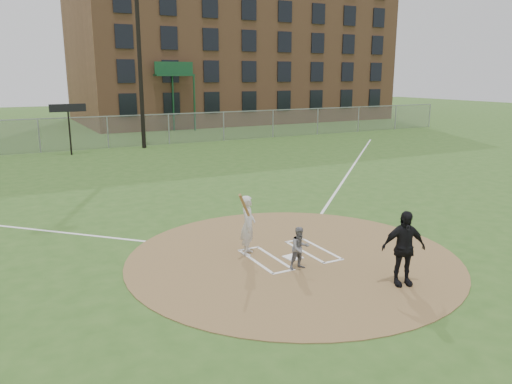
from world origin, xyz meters
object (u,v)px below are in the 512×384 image
umpire (403,248)px  batter_at_plate (248,225)px  catcher (300,248)px  home_plate (293,257)px

umpire → batter_at_plate: (-2.13, 3.29, -0.06)m
catcher → batter_at_plate: size_ratio=0.58×
umpire → home_plate: bearing=136.3°
umpire → batter_at_plate: 3.92m
home_plate → catcher: 0.89m
catcher → umpire: bearing=-49.3°
catcher → home_plate: bearing=71.5°
batter_at_plate → home_plate: bearing=-41.7°
home_plate → umpire: umpire is taller
batter_at_plate → umpire: bearing=-57.0°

